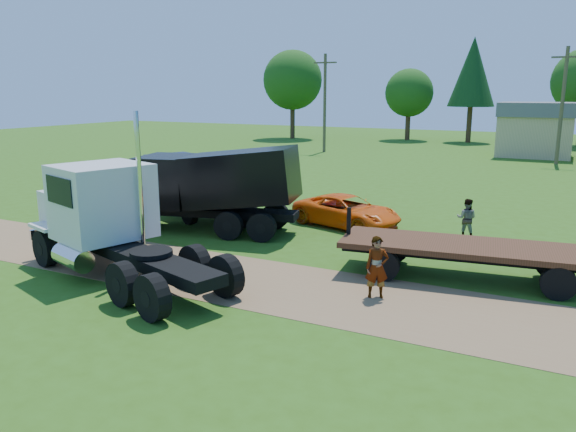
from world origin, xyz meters
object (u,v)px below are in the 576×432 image
at_px(navy_truck, 180,184).
at_px(orange_pickup, 347,211).
at_px(white_semi_tractor, 104,218).
at_px(flatbed_trailer, 469,252).
at_px(black_dump_truck, 207,184).
at_px(spectator_a, 377,267).

xyz_separation_m(navy_truck, orange_pickup, (8.12, 0.93, -0.72)).
distance_m(white_semi_tractor, flatbed_trailer, 11.50).
bearing_deg(flatbed_trailer, white_semi_tractor, -164.49).
bearing_deg(navy_truck, white_semi_tractor, -44.74).
bearing_deg(navy_truck, black_dump_truck, -14.16).
distance_m(orange_pickup, flatbed_trailer, 7.56).
bearing_deg(black_dump_truck, flatbed_trailer, -20.88).
relative_size(black_dump_truck, navy_truck, 1.33).
bearing_deg(spectator_a, orange_pickup, 90.98).
height_order(white_semi_tractor, flatbed_trailer, white_semi_tractor).
bearing_deg(spectator_a, navy_truck, 125.10).
bearing_deg(orange_pickup, flatbed_trailer, -113.58).
height_order(flatbed_trailer, spectator_a, flatbed_trailer).
relative_size(navy_truck, orange_pickup, 1.32).
height_order(white_semi_tractor, navy_truck, white_semi_tractor).
xyz_separation_m(orange_pickup, spectator_a, (3.83, -7.61, 0.22)).
bearing_deg(black_dump_truck, spectator_a, -39.43).
height_order(white_semi_tractor, spectator_a, white_semi_tractor).
relative_size(navy_truck, spectator_a, 3.58).
xyz_separation_m(black_dump_truck, orange_pickup, (4.82, 3.43, -1.30)).
bearing_deg(navy_truck, spectator_a, -6.28).
xyz_separation_m(white_semi_tractor, flatbed_trailer, (10.55, 4.47, -0.90)).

